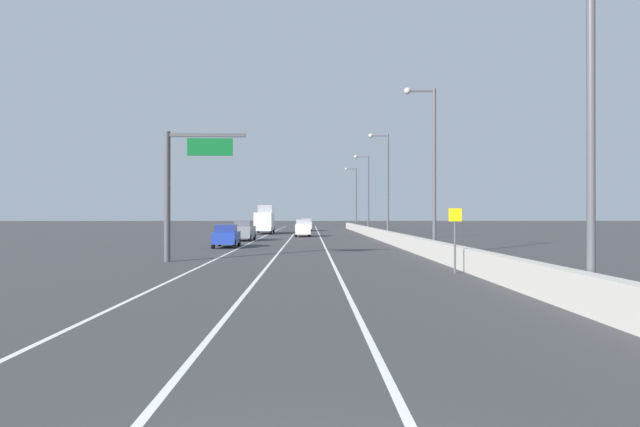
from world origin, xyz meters
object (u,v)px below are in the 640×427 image
Objects in this scene: lamp_post_right_third at (386,180)px; car_blue_1 at (227,236)px; lamp_post_right_second at (431,160)px; car_silver_3 at (307,225)px; lamp_post_right_fourth at (367,189)px; car_white_0 at (303,228)px; speed_advisory_sign at (455,235)px; lamp_post_right_near at (583,88)px; car_gray_2 at (244,231)px; box_truck at (265,221)px; lamp_post_right_fifth at (355,195)px; overhead_sign_gantry at (180,180)px.

lamp_post_right_third reaches higher than car_blue_1.
car_silver_3 is (-8.52, 51.55, -5.27)m from lamp_post_right_second.
car_white_0 is at bearing -133.53° from lamp_post_right_fourth.
lamp_post_right_second is 1.00× the size of lamp_post_right_third.
lamp_post_right_second reaches higher than car_white_0.
speed_advisory_sign is 10.13m from lamp_post_right_near.
speed_advisory_sign reaches higher than car_gray_2.
lamp_post_right_fourth is 25.02m from car_gray_2.
lamp_post_right_third reaches higher than box_truck.
lamp_post_right_third is 25.36m from box_truck.
lamp_post_right_fifth reaches higher than car_silver_3.
lamp_post_right_near is 39.02m from lamp_post_right_third.
box_truck is (-14.55, -18.60, -4.47)m from lamp_post_right_fifth.
overhead_sign_gantry is at bearing -97.15° from car_silver_3.
lamp_post_right_near is at bearing -90.62° from lamp_post_right_second.
lamp_post_right_second is 25.19m from car_gray_2.
lamp_post_right_third is 19.08m from car_blue_1.
speed_advisory_sign is 69.25m from lamp_post_right_fifth.
box_truck is (1.02, 44.20, -2.85)m from overhead_sign_gantry.
car_blue_1 is at bearing 87.45° from overhead_sign_gantry.
lamp_post_right_second is 58.54m from lamp_post_right_fifth.
lamp_post_right_second is 1.39× the size of box_truck.
speed_advisory_sign is 0.27× the size of lamp_post_right_near.
car_silver_3 is at bearing 81.47° from car_blue_1.
lamp_post_right_third is at bearing -90.51° from lamp_post_right_fourth.
overhead_sign_gantry reaches higher than car_silver_3.
car_silver_3 reaches higher than car_blue_1.
speed_advisory_sign is at bearing -91.17° from lamp_post_right_fifth.
lamp_post_right_fifth is at bearing 88.83° from speed_advisory_sign.
lamp_post_right_fourth is 2.57× the size of car_white_0.
overhead_sign_gantry is 28.37m from lamp_post_right_third.
lamp_post_right_near is (15.31, -15.24, 1.61)m from overhead_sign_gantry.
car_silver_3 is at bearing 78.75° from car_gray_2.
lamp_post_right_third is 2.54× the size of car_blue_1.
car_gray_2 is at bearing 179.53° from lamp_post_right_third.
car_white_0 is 0.99× the size of car_blue_1.
box_truck is (-14.50, 39.93, -4.47)m from lamp_post_right_second.
car_white_0 is (-8.96, -28.94, -5.29)m from lamp_post_right_fifth.
overhead_sign_gantry is 56.37m from car_silver_3.
lamp_post_right_fourth is (15.55, 43.29, 1.61)m from overhead_sign_gantry.
lamp_post_right_near is 2.59× the size of car_gray_2.
lamp_post_right_third is at bearing 57.10° from overhead_sign_gantry.
lamp_post_right_near is at bearing -69.47° from car_gray_2.
lamp_post_right_fifth is 2.59× the size of car_gray_2.
speed_advisory_sign is 52.16m from box_truck.
lamp_post_right_fifth is 2.57× the size of car_white_0.
lamp_post_right_fourth reaches higher than speed_advisory_sign.
overhead_sign_gantry is 44.30m from box_truck.
overhead_sign_gantry is at bearing -103.92° from lamp_post_right_fifth.
lamp_post_right_fourth is 14.03m from car_white_0.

